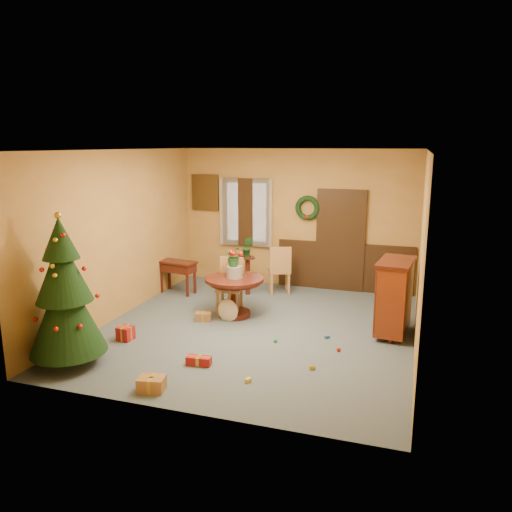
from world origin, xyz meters
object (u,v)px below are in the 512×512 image
at_px(chair_near, 230,284).
at_px(sideboard, 394,295).
at_px(writing_desk, 178,269).
at_px(dining_table, 235,289).
at_px(christmas_tree, 65,294).

xyz_separation_m(chair_near, sideboard, (2.85, -0.23, 0.12)).
relative_size(writing_desk, sideboard, 0.66).
xyz_separation_m(dining_table, christmas_tree, (-1.49, -2.56, 0.52)).
relative_size(christmas_tree, sideboard, 1.74).
xyz_separation_m(chair_near, christmas_tree, (-1.34, -2.75, 0.48)).
height_order(dining_table, christmas_tree, christmas_tree).
bearing_deg(sideboard, christmas_tree, -149.08).
relative_size(dining_table, chair_near, 1.03).
height_order(chair_near, sideboard, sideboard).
bearing_deg(christmas_tree, sideboard, 30.92).
relative_size(chair_near, sideboard, 0.81).
distance_m(chair_near, writing_desk, 1.65).
bearing_deg(writing_desk, dining_table, -31.44).
relative_size(dining_table, christmas_tree, 0.48).
bearing_deg(chair_near, christmas_tree, -116.06).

